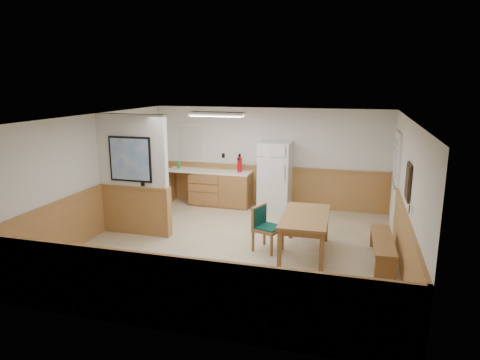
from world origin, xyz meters
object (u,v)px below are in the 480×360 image
(dining_bench, at_px, (383,244))
(soap_bottle, at_px, (179,165))
(refrigerator, at_px, (275,176))
(fire_extinguisher, at_px, (240,164))
(dining_table, at_px, (305,220))
(dining_chair, at_px, (264,224))

(dining_bench, relative_size, soap_bottle, 7.77)
(refrigerator, height_order, fire_extinguisher, refrigerator)
(refrigerator, height_order, dining_table, refrigerator)
(refrigerator, bearing_deg, fire_extinguisher, 177.55)
(fire_extinguisher, bearing_deg, soap_bottle, 167.03)
(dining_chair, bearing_deg, refrigerator, 116.17)
(refrigerator, distance_m, soap_bottle, 2.58)
(refrigerator, distance_m, fire_extinguisher, 0.95)
(dining_chair, relative_size, soap_bottle, 4.09)
(dining_table, relative_size, soap_bottle, 8.02)
(dining_bench, bearing_deg, refrigerator, 131.12)
(refrigerator, bearing_deg, dining_bench, -46.66)
(dining_chair, height_order, fire_extinguisher, fire_extinguisher)
(refrigerator, distance_m, dining_chair, 2.63)
(dining_bench, xyz_separation_m, dining_chair, (-2.14, 0.07, 0.15))
(dining_table, bearing_deg, refrigerator, 110.78)
(dining_bench, height_order, dining_chair, dining_chair)
(dining_chair, bearing_deg, dining_table, 17.93)
(fire_extinguisher, bearing_deg, dining_table, -66.20)
(dining_chair, bearing_deg, soap_bottle, 157.05)
(refrigerator, xyz_separation_m, dining_table, (1.07, -2.61, -0.20))
(refrigerator, relative_size, soap_bottle, 8.21)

